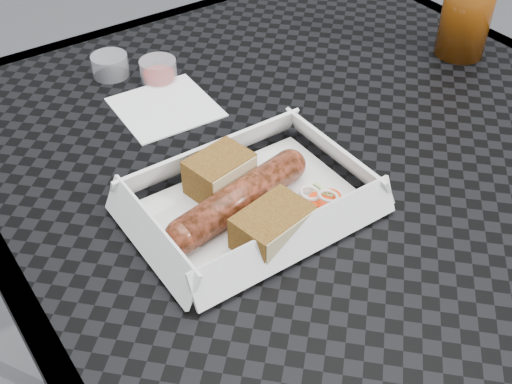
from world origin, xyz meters
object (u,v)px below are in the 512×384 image
Objects in this scene: patio_table at (308,177)px; drink_glass at (468,8)px; food_tray at (251,207)px; bratwurst at (239,198)px.

drink_glass reaches higher than patio_table.
drink_glass reaches higher than food_tray.
food_tray is (-0.14, -0.08, 0.08)m from patio_table.
patio_table is 0.18m from food_tray.
bratwurst is 1.34× the size of drink_glass.
food_tray is at bearing -166.42° from drink_glass.
food_tray is 0.02m from bratwurst.
bratwurst is 0.47m from drink_glass.
food_tray is at bearing 2.30° from bratwurst.
bratwurst is at bearing -166.77° from drink_glass.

